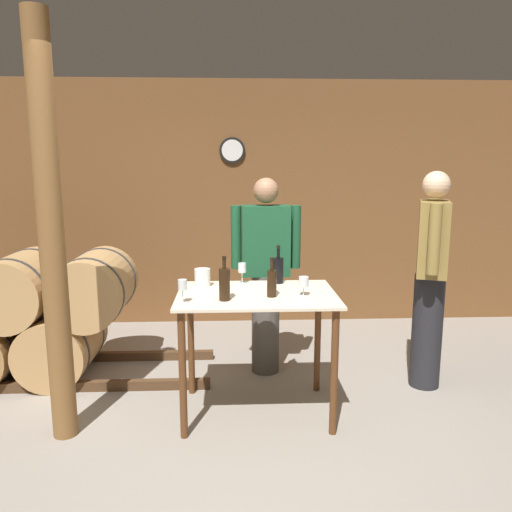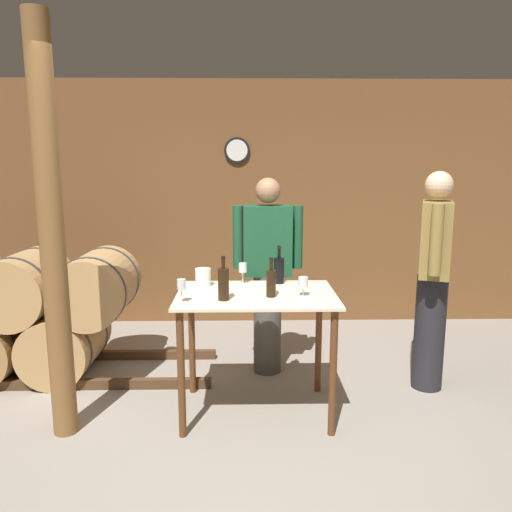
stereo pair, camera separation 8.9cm
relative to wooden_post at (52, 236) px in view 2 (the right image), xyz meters
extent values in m
plane|color=gray|center=(1.25, -0.21, -1.35)|extent=(14.00, 14.00, 0.00)
cube|color=brown|center=(1.25, 2.45, 0.00)|extent=(8.40, 0.05, 2.70)
cylinder|color=black|center=(1.14, 2.41, 0.59)|extent=(0.28, 0.03, 0.28)
cylinder|color=white|center=(1.14, 2.40, 0.59)|extent=(0.23, 0.01, 0.23)
cube|color=#4C331E|center=(-0.93, 1.28, -1.31)|extent=(3.75, 0.06, 0.08)
cylinder|color=#38383D|center=(-0.93, 1.20, -1.06)|extent=(0.59, 0.03, 0.59)
cylinder|color=tan|center=(-0.33, 0.97, -1.06)|extent=(0.58, 0.78, 0.58)
cylinder|color=#38383D|center=(-0.33, 0.74, -1.06)|extent=(0.59, 0.03, 0.59)
cylinder|color=#38383D|center=(-0.33, 1.20, -1.06)|extent=(0.59, 0.03, 0.59)
cylinder|color=tan|center=(-0.63, 0.97, -0.57)|extent=(0.58, 0.78, 0.58)
cylinder|color=#38383D|center=(-0.63, 0.74, -0.57)|extent=(0.59, 0.03, 0.59)
cylinder|color=#38383D|center=(-0.63, 1.20, -0.57)|extent=(0.59, 0.03, 0.59)
cylinder|color=tan|center=(-0.02, 0.97, -0.57)|extent=(0.58, 0.78, 0.58)
cylinder|color=#38383D|center=(-0.02, 0.74, -0.57)|extent=(0.59, 0.03, 0.59)
cylinder|color=#38383D|center=(-0.02, 1.20, -0.57)|extent=(0.59, 0.03, 0.59)
cube|color=beige|center=(1.30, 0.26, -0.46)|extent=(1.12, 0.78, 0.02)
cylinder|color=#593319|center=(0.80, -0.07, -0.91)|extent=(0.05, 0.05, 0.88)
cylinder|color=#593319|center=(1.80, -0.07, -0.91)|extent=(0.05, 0.05, 0.88)
cylinder|color=#593319|center=(0.80, 0.59, -0.91)|extent=(0.05, 0.05, 0.88)
cylinder|color=#593319|center=(1.80, 0.59, -0.91)|extent=(0.05, 0.05, 0.88)
cylinder|color=brown|center=(0.00, 0.00, 0.00)|extent=(0.16, 0.16, 2.70)
cylinder|color=black|center=(1.08, 0.09, -0.34)|extent=(0.07, 0.07, 0.22)
cylinder|color=black|center=(1.08, 0.09, -0.19)|extent=(0.02, 0.02, 0.08)
cylinder|color=black|center=(1.08, 0.09, -0.16)|extent=(0.03, 0.03, 0.02)
cylinder|color=black|center=(1.40, 0.16, -0.36)|extent=(0.07, 0.07, 0.18)
cylinder|color=black|center=(1.40, 0.16, -0.22)|extent=(0.02, 0.02, 0.09)
cylinder|color=black|center=(1.40, 0.16, -0.19)|extent=(0.03, 0.03, 0.02)
cylinder|color=black|center=(1.48, 0.56, -0.35)|extent=(0.08, 0.08, 0.20)
cylinder|color=black|center=(1.48, 0.56, -0.21)|extent=(0.02, 0.02, 0.09)
cylinder|color=black|center=(1.48, 0.56, -0.17)|extent=(0.03, 0.03, 0.02)
cylinder|color=silver|center=(0.81, 0.03, -0.45)|extent=(0.06, 0.06, 0.00)
cylinder|color=silver|center=(0.81, 0.03, -0.40)|extent=(0.01, 0.01, 0.09)
cylinder|color=silver|center=(0.81, 0.03, -0.33)|extent=(0.06, 0.06, 0.07)
cylinder|color=silver|center=(1.21, 0.56, -0.45)|extent=(0.06, 0.06, 0.00)
cylinder|color=silver|center=(1.21, 0.56, -0.40)|extent=(0.01, 0.01, 0.08)
cylinder|color=silver|center=(1.21, 0.56, -0.33)|extent=(0.06, 0.06, 0.07)
cylinder|color=silver|center=(1.62, 0.18, -0.45)|extent=(0.06, 0.06, 0.00)
cylinder|color=silver|center=(1.62, 0.18, -0.41)|extent=(0.01, 0.01, 0.06)
cylinder|color=silver|center=(1.62, 0.18, -0.35)|extent=(0.07, 0.07, 0.07)
cylinder|color=white|center=(0.91, 0.48, -0.38)|extent=(0.12, 0.12, 0.13)
cylinder|color=#4C4742|center=(1.42, 0.99, -0.92)|extent=(0.24, 0.24, 0.87)
cube|color=#194C2D|center=(1.42, 0.99, -0.19)|extent=(0.40, 0.22, 0.59)
sphere|color=#9E7051|center=(1.42, 0.99, 0.23)|extent=(0.21, 0.21, 0.21)
cylinder|color=#194C2D|center=(1.67, 0.99, -0.16)|extent=(0.09, 0.09, 0.53)
cylinder|color=#194C2D|center=(1.17, 0.99, -0.16)|extent=(0.09, 0.09, 0.53)
cylinder|color=#232328|center=(2.71, 0.64, -0.88)|extent=(0.24, 0.24, 0.93)
cube|color=olive|center=(2.71, 0.64, -0.12)|extent=(0.34, 0.45, 0.58)
sphere|color=beige|center=(2.71, 0.64, 0.29)|extent=(0.21, 0.21, 0.21)
cylinder|color=olive|center=(2.79, 0.88, -0.10)|extent=(0.09, 0.09, 0.53)
cylinder|color=olive|center=(2.62, 0.41, -0.10)|extent=(0.09, 0.09, 0.53)
camera|label=1|loc=(1.14, -3.15, 0.45)|focal=35.00mm
camera|label=2|loc=(1.23, -3.16, 0.45)|focal=35.00mm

